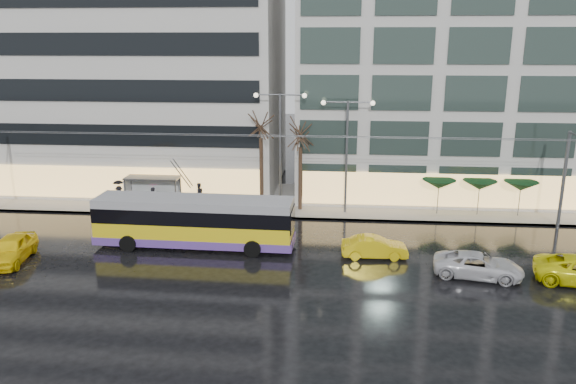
# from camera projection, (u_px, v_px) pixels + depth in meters

# --- Properties ---
(ground) EXTENTS (140.00, 140.00, 0.00)m
(ground) POSITION_uv_depth(u_px,v_px,m) (229.00, 264.00, 33.53)
(ground) COLOR black
(ground) RESTS_ON ground
(sidewalk) EXTENTS (80.00, 10.00, 0.15)m
(sidewalk) POSITION_uv_depth(u_px,v_px,m) (284.00, 200.00, 46.79)
(sidewalk) COLOR gray
(sidewalk) RESTS_ON ground
(kerb) EXTENTS (80.00, 0.10, 0.15)m
(kerb) POSITION_uv_depth(u_px,v_px,m) (278.00, 218.00, 42.03)
(kerb) COLOR slate
(kerb) RESTS_ON ground
(building_left) EXTENTS (34.00, 14.00, 22.00)m
(building_left) POSITION_uv_depth(u_px,v_px,m) (90.00, 61.00, 50.20)
(building_left) COLOR beige
(building_left) RESTS_ON sidewalk
(building_right) EXTENTS (32.00, 14.00, 25.00)m
(building_right) POSITION_uv_depth(u_px,v_px,m) (492.00, 44.00, 46.83)
(building_right) COLOR beige
(building_right) RESTS_ON sidewalk
(trolleybus) EXTENTS (12.81, 5.14, 5.90)m
(trolleybus) POSITION_uv_depth(u_px,v_px,m) (195.00, 223.00, 35.99)
(trolleybus) COLOR gold
(trolleybus) RESTS_ON ground
(catenary) EXTENTS (42.24, 5.12, 7.00)m
(catenary) POSITION_uv_depth(u_px,v_px,m) (262.00, 166.00, 39.95)
(catenary) COLOR #595B60
(catenary) RESTS_ON ground
(bus_shelter) EXTENTS (4.20, 1.60, 2.51)m
(bus_shelter) POSITION_uv_depth(u_px,v_px,m) (149.00, 185.00, 43.99)
(bus_shelter) COLOR #595B60
(bus_shelter) RESTS_ON sidewalk
(street_lamp_near) EXTENTS (3.96, 0.36, 9.03)m
(street_lamp_near) POSITION_uv_depth(u_px,v_px,m) (280.00, 136.00, 42.15)
(street_lamp_near) COLOR #595B60
(street_lamp_near) RESTS_ON sidewalk
(street_lamp_far) EXTENTS (3.96, 0.36, 8.53)m
(street_lamp_far) POSITION_uv_depth(u_px,v_px,m) (347.00, 140.00, 41.80)
(street_lamp_far) COLOR #595B60
(street_lamp_far) RESTS_ON sidewalk
(tree_a) EXTENTS (3.20, 3.20, 8.40)m
(tree_a) POSITION_uv_depth(u_px,v_px,m) (261.00, 121.00, 42.19)
(tree_a) COLOR black
(tree_a) RESTS_ON sidewalk
(tree_b) EXTENTS (3.20, 3.20, 7.70)m
(tree_b) POSITION_uv_depth(u_px,v_px,m) (301.00, 130.00, 42.30)
(tree_b) COLOR black
(tree_b) RESTS_ON sidewalk
(parasol_a) EXTENTS (2.50, 2.50, 2.65)m
(parasol_a) POSITION_uv_depth(u_px,v_px,m) (439.00, 184.00, 42.26)
(parasol_a) COLOR #595B60
(parasol_a) RESTS_ON sidewalk
(parasol_b) EXTENTS (2.50, 2.50, 2.65)m
(parasol_b) POSITION_uv_depth(u_px,v_px,m) (480.00, 185.00, 42.01)
(parasol_b) COLOR #595B60
(parasol_b) RESTS_ON sidewalk
(parasol_c) EXTENTS (2.50, 2.50, 2.65)m
(parasol_c) POSITION_uv_depth(u_px,v_px,m) (521.00, 186.00, 41.75)
(parasol_c) COLOR #595B60
(parasol_c) RESTS_ON sidewalk
(taxi_a) EXTENTS (2.59, 4.93, 1.60)m
(taxi_a) POSITION_uv_depth(u_px,v_px,m) (11.00, 249.00, 33.77)
(taxi_a) COLOR yellow
(taxi_a) RESTS_ON ground
(taxi_b) EXTENTS (4.10, 1.60, 1.33)m
(taxi_b) POSITION_uv_depth(u_px,v_px,m) (374.00, 247.00, 34.46)
(taxi_b) COLOR gold
(taxi_b) RESTS_ON ground
(sedan_silver) EXTENTS (5.26, 3.16, 1.37)m
(sedan_silver) POSITION_uv_depth(u_px,v_px,m) (478.00, 265.00, 31.64)
(sedan_silver) COLOR silver
(sedan_silver) RESTS_ON ground
(pedestrian_a) EXTENTS (1.07, 1.09, 2.19)m
(pedestrian_a) POSITION_uv_depth(u_px,v_px,m) (153.00, 193.00, 43.10)
(pedestrian_a) COLOR black
(pedestrian_a) RESTS_ON sidewalk
(pedestrian_b) EXTENTS (1.08, 1.04, 1.76)m
(pedestrian_b) POSITION_uv_depth(u_px,v_px,m) (199.00, 194.00, 45.00)
(pedestrian_b) COLOR black
(pedestrian_b) RESTS_ON sidewalk
(pedestrian_c) EXTENTS (1.05, 0.82, 2.11)m
(pedestrian_c) POSITION_uv_depth(u_px,v_px,m) (119.00, 192.00, 44.54)
(pedestrian_c) COLOR black
(pedestrian_c) RESTS_ON sidewalk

